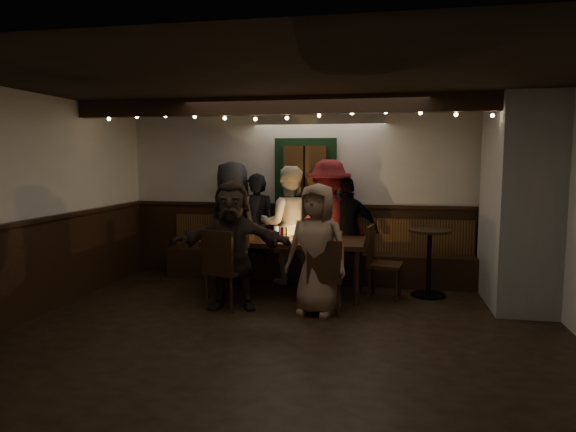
% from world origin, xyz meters
% --- Properties ---
extents(room, '(6.02, 5.01, 2.62)m').
position_xyz_m(room, '(1.07, 1.42, 1.07)').
color(room, black).
rests_on(room, ground).
extents(dining_table, '(2.13, 0.91, 0.92)m').
position_xyz_m(dining_table, '(-0.31, 1.40, 0.70)').
color(dining_table, black).
rests_on(dining_table, ground).
extents(chair_near_left, '(0.56, 0.56, 0.99)m').
position_xyz_m(chair_near_left, '(-0.91, 0.55, 0.56)').
color(chair_near_left, black).
rests_on(chair_near_left, ground).
extents(chair_near_right, '(0.43, 0.43, 0.90)m').
position_xyz_m(chair_near_right, '(0.34, 0.56, 0.51)').
color(chair_near_right, black).
rests_on(chair_near_right, ground).
extents(chair_end, '(0.49, 0.49, 0.96)m').
position_xyz_m(chair_end, '(0.93, 1.48, 0.54)').
color(chair_end, black).
rests_on(chair_end, ground).
extents(high_top, '(0.57, 0.57, 0.90)m').
position_xyz_m(high_top, '(1.60, 1.67, 0.57)').
color(high_top, black).
rests_on(high_top, ground).
extents(person_a, '(1.03, 0.88, 1.80)m').
position_xyz_m(person_a, '(-1.26, 2.10, 0.90)').
color(person_a, black).
rests_on(person_a, ground).
extents(person_b, '(0.65, 0.49, 1.62)m').
position_xyz_m(person_b, '(-0.89, 2.11, 0.81)').
color(person_b, black).
rests_on(person_b, ground).
extents(person_c, '(0.96, 0.82, 1.73)m').
position_xyz_m(person_c, '(-0.39, 2.05, 0.87)').
color(person_c, beige).
rests_on(person_c, ground).
extents(person_d, '(1.36, 1.11, 1.83)m').
position_xyz_m(person_d, '(0.19, 2.16, 0.91)').
color(person_d, '#4F1014').
rests_on(person_d, ground).
extents(person_e, '(0.99, 0.61, 1.57)m').
position_xyz_m(person_e, '(0.47, 2.17, 0.79)').
color(person_e, black).
rests_on(person_e, ground).
extents(person_f, '(1.52, 0.66, 1.58)m').
position_xyz_m(person_f, '(-0.81, 0.61, 0.79)').
color(person_f, black).
rests_on(person_f, ground).
extents(person_g, '(0.85, 0.66, 1.55)m').
position_xyz_m(person_g, '(0.24, 0.60, 0.78)').
color(person_g, '#83644F').
rests_on(person_g, ground).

